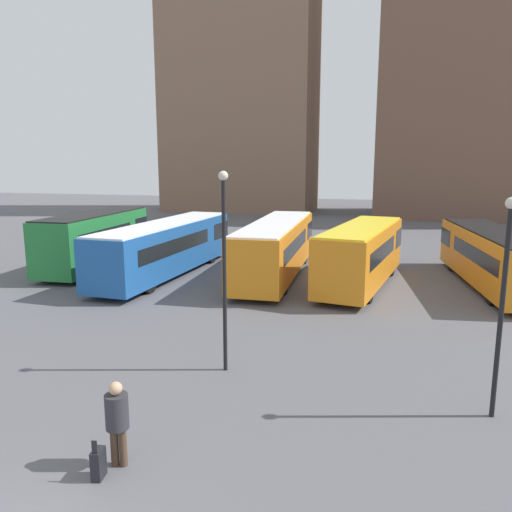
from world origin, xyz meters
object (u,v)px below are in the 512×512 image
Objects in this scene: bus_1 at (167,246)px; traveler at (117,416)px; bus_4 at (493,256)px; lamp_post_1 at (224,257)px; suitcase at (98,464)px; lamp_post_0 at (503,291)px; bus_0 at (95,239)px; bus_2 at (276,246)px; bus_3 at (362,253)px.

bus_1 reaches higher than traveler.
lamp_post_1 is (-9.69, -13.41, 1.94)m from bus_4.
suitcase is 9.75m from lamp_post_0.
bus_0 is 10.75m from bus_2.
lamp_post_0 reaches higher than suitcase.
suitcase is 0.16× the size of lamp_post_0.
bus_2 is 2.06× the size of lamp_post_1.
bus_4 is 13.05× the size of suitcase.
bus_1 is at bearing 122.29° from lamp_post_1.
bus_1 is at bearing 11.87° from suitcase.
traveler is (-3.87, -16.99, -0.57)m from bus_3.
lamp_post_0 is at bearing -126.91° from bus_0.
bus_0 is 4.99× the size of traveler.
lamp_post_1 is (12.10, -11.99, 1.72)m from bus_0.
bus_4 is (21.78, 1.42, -0.22)m from bus_0.
suitcase is at bearing -149.56° from lamp_post_0.
lamp_post_1 reaches higher than bus_4.
bus_1 is at bearing 100.05° from bus_2.
bus_1 is 2.30× the size of lamp_post_0.
bus_1 is 18.46m from suitcase.
bus_0 is 1.70× the size of lamp_post_0.
lamp_post_0 is at bearing -70.64° from traveler.
bus_3 is 0.86× the size of bus_4.
bus_3 is 11.25× the size of suitcase.
bus_1 is at bearing 139.39° from lamp_post_0.
bus_3 is at bearing 107.30° from lamp_post_0.
bus_4 is 1.93× the size of lamp_post_1.
traveler is (11.52, -17.16, -0.67)m from bus_0.
bus_1 is 1.25× the size of bus_3.
lamp_post_0 is at bearing -128.08° from bus_1.
bus_4 is at bearing -81.22° from bus_1.
lamp_post_1 is at bearing -176.33° from bus_2.
lamp_post_0 reaches higher than bus_2.
bus_0 is 23.33m from lamp_post_0.
lamp_post_0 is (7.85, 4.23, 2.11)m from traveler.
bus_0 reaches higher than suitcase.
bus_2 is at bearing 122.09° from lamp_post_0.
suitcase is (-4.05, -17.47, -1.35)m from bus_3.
lamp_post_1 reaches higher than traveler.
bus_2 is at bearing -7.00° from suitcase.
bus_1 is 1.08× the size of bus_4.
bus_3 reaches higher than traveler.
bus_1 is 2.09× the size of lamp_post_1.
bus_4 is 21.77m from suitcase.
bus_3 is at bearing 96.36° from bus_4.
bus_1 reaches higher than bus_4.
traveler is (-10.26, -18.58, -0.45)m from bus_4.
traveler is 9.16m from lamp_post_0.
bus_4 is 2.13× the size of lamp_post_0.
bus_0 is 0.93× the size of bus_3.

